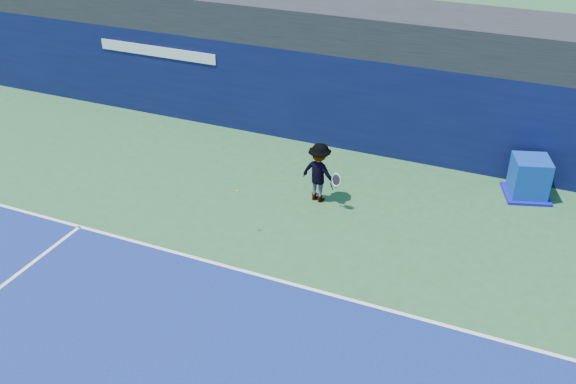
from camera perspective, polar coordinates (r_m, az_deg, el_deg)
name	(u,v)px	position (r m, az deg, el deg)	size (l,w,h in m)	color
ground	(186,361)	(12.98, -9.06, -14.60)	(80.00, 80.00, 0.00)	#295B31
baseline	(254,274)	(14.92, -3.03, -7.27)	(24.00, 0.10, 0.01)	white
stadium_band	(372,26)	(20.56, 7.51, 14.42)	(36.00, 3.00, 1.20)	black
back_wall_assembly	(358,101)	(20.31, 6.28, 8.05)	(36.00, 1.03, 3.00)	#0A0F38
equipment_cart	(529,179)	(18.86, 20.62, 1.09)	(1.49, 1.49, 1.14)	#0B319E
tennis_player	(319,173)	(17.32, 2.80, 1.74)	(1.35, 0.85, 1.69)	white
tennis_ball	(237,191)	(15.72, -4.54, 0.10)	(0.06, 0.06, 0.06)	#A5CF17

